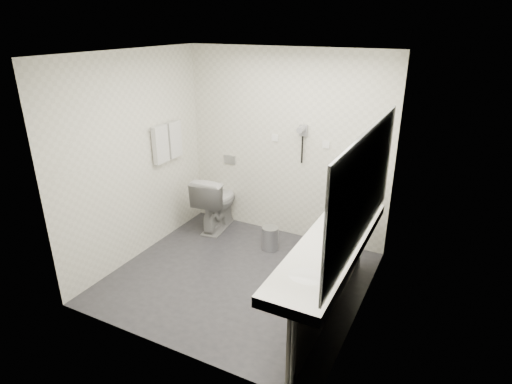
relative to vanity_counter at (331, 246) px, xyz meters
The scene contains 31 objects.
floor 1.39m from the vanity_counter, 169.92° to the left, with size 2.80×2.80×0.00m, color #2D2C32.
ceiling 2.05m from the vanity_counter, 169.92° to the left, with size 2.80×2.80×0.00m, color white.
wall_back 1.93m from the vanity_counter, 126.87° to the left, with size 2.80×2.80×0.00m, color white.
wall_front 1.64m from the vanity_counter, 135.64° to the right, with size 2.80×2.80×0.00m, color white.
wall_left 2.57m from the vanity_counter, behind, with size 2.60×2.60×0.00m, color white.
wall_right 0.56m from the vanity_counter, 36.03° to the left, with size 2.60×2.60×0.00m, color white.
vanity_counter is the anchor object (origin of this frame).
vanity_panel 0.43m from the vanity_counter, ahead, with size 0.03×2.15×0.75m, color #999791.
vanity_post_near 1.12m from the vanity_counter, 86.97° to the right, with size 0.06×0.06×0.75m, color silver.
vanity_post_far 1.12m from the vanity_counter, 86.97° to the left, with size 0.06×0.06×0.75m, color silver.
mirror 0.70m from the vanity_counter, ahead, with size 0.02×2.20×1.05m, color #B2BCC6.
basin_near 0.65m from the vanity_counter, 90.00° to the right, with size 0.40×0.31×0.05m, color white.
basin_far 0.65m from the vanity_counter, 90.00° to the left, with size 0.40×0.31×0.05m, color white.
faucet_near 0.69m from the vanity_counter, 73.30° to the right, with size 0.04×0.04×0.15m, color silver.
faucet_far 0.69m from the vanity_counter, 73.30° to the left, with size 0.04×0.04×0.15m, color silver.
soap_bottle_a 0.10m from the vanity_counter, 40.53° to the right, with size 0.04×0.04×0.09m, color silver.
soap_bottle_b 0.16m from the vanity_counter, 46.05° to the left, with size 0.06×0.06×0.08m, color silver.
glass_left 0.29m from the vanity_counter, 66.00° to the left, with size 0.06×0.06×0.10m, color silver.
glass_right 0.42m from the vanity_counter, 66.55° to the left, with size 0.06×0.06×0.10m, color silver.
toilet 2.39m from the vanity_counter, 149.73° to the left, with size 0.45×0.80×0.81m, color white.
flush_plate 2.48m from the vanity_counter, 143.06° to the left, with size 0.18×0.02×0.12m, color #B2B5BA.
pedal_bin 1.59m from the vanity_counter, 138.25° to the left, with size 0.21×0.21×0.30m, color #B2B5BA.
bin_lid 1.53m from the vanity_counter, 138.25° to the left, with size 0.21×0.21×0.01m, color #B2B5BA.
towel_rail 2.69m from the vanity_counter, 163.14° to the left, with size 0.02×0.02×0.62m, color silver.
towel_near 2.59m from the vanity_counter, 166.10° to the left, with size 0.07×0.24×0.48m, color silver.
towel_far 2.67m from the vanity_counter, 160.15° to the left, with size 0.07×0.24×0.48m, color silver.
dryer_cradle 1.85m from the vanity_counter, 120.76° to the left, with size 0.10×0.04×0.14m, color gray.
dryer_barrel 1.81m from the vanity_counter, 122.01° to the left, with size 0.08×0.08×0.14m, color gray.
dryer_cord 1.76m from the vanity_counter, 121.02° to the left, with size 0.02×0.02×0.35m, color black.
switch_plate_a 2.04m from the vanity_counter, 130.59° to the left, with size 0.09×0.02×0.09m, color white.
switch_plate_b 1.69m from the vanity_counter, 111.13° to the left, with size 0.09×0.02×0.09m, color white.
Camera 1 is at (2.09, -3.66, 2.79)m, focal length 29.72 mm.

